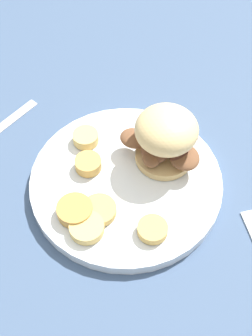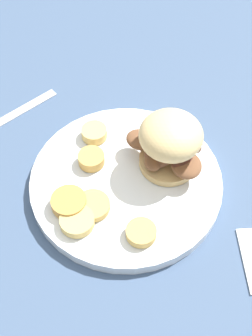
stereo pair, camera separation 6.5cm
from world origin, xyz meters
name	(u,v)px [view 2 (the right image)]	position (x,y,z in m)	size (l,w,h in m)	color
ground_plane	(126,186)	(0.00, 0.00, 0.00)	(4.00, 4.00, 0.00)	#3D5170
dinner_plate	(126,182)	(0.00, 0.00, 0.01)	(0.28, 0.28, 0.02)	white
sandwich	(170,143)	(0.07, 0.01, 0.07)	(0.11, 0.12, 0.09)	tan
potato_round_0	(91,159)	(-0.04, 0.04, 0.03)	(0.04, 0.04, 0.02)	tan
potato_round_1	(141,233)	(-0.01, -0.09, 0.03)	(0.04, 0.04, 0.01)	tan
potato_round_2	(77,221)	(-0.08, -0.05, 0.03)	(0.05, 0.05, 0.01)	#DBB766
potato_round_3	(94,133)	(-0.02, 0.09, 0.03)	(0.04, 0.04, 0.02)	#DBB766
potato_round_4	(69,202)	(-0.09, -0.02, 0.03)	(0.05, 0.05, 0.02)	#BC8942
potato_round_5	(93,206)	(-0.06, -0.03, 0.03)	(0.05, 0.05, 0.01)	tan
fork	(8,117)	(-0.15, 0.18, 0.00)	(0.17, 0.09, 0.00)	silver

